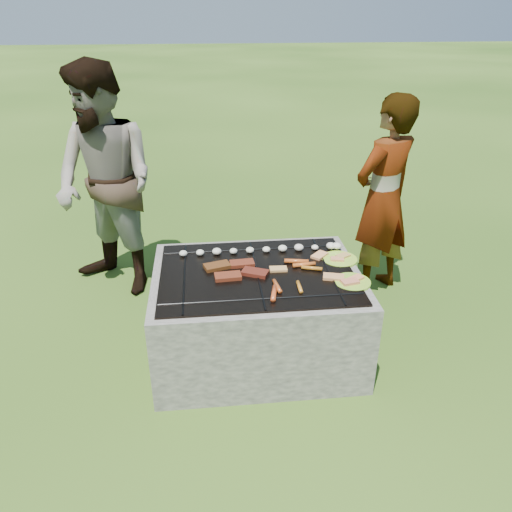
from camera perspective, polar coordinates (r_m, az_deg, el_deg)
The scene contains 10 objects.
lawn at distance 3.45m, azimuth 0.09°, elevation -10.81°, with size 60.00×60.00×0.00m, color #244310.
fire_pit at distance 3.28m, azimuth 0.09°, elevation -6.91°, with size 1.30×1.00×0.62m.
mushrooms at distance 3.36m, azimuth 1.80°, elevation 0.81°, with size 1.10×0.07×0.04m.
pork_slabs at distance 3.12m, azimuth -2.40°, elevation -1.57°, with size 0.41×0.26×0.02m.
sausages at distance 3.06m, azimuth 4.23°, elevation -2.25°, with size 0.38×0.49×0.03m.
bread_on_grate at distance 3.17m, azimuth 6.70°, elevation -1.31°, with size 0.45×0.42×0.02m.
plate_far at distance 3.32m, azimuth 9.52°, elevation -0.34°, with size 0.30×0.30×0.03m.
plate_near at distance 3.07m, azimuth 10.94°, elevation -2.90°, with size 0.28×0.28×0.03m.
cook at distance 3.95m, azimuth 14.32°, elevation 6.38°, with size 0.57×0.37×1.57m, color gray.
bystander at distance 3.98m, azimuth -16.76°, elevation 7.92°, with size 0.87×0.68×1.78m, color #9D9483.
Camera 1 is at (-0.30, -2.72, 2.11)m, focal length 35.00 mm.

